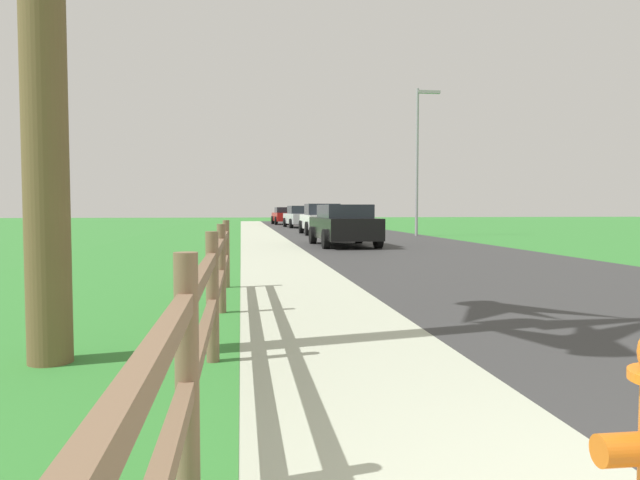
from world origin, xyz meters
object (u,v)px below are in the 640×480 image
Objects in this scene: street_lamp at (419,150)px; parked_car_red at (285,216)px; parked_suv_black at (344,225)px; parked_car_white at (322,219)px; parked_car_silver at (301,217)px.

parked_car_red is at bearing 102.72° from street_lamp.
street_lamp is at bearing -77.28° from parked_car_red.
street_lamp reaches higher than parked_suv_black.
parked_car_silver is (-0.01, 10.80, -0.03)m from parked_car_white.
parked_car_silver is at bearing 108.26° from street_lamp.
street_lamp is at bearing -71.74° from parked_car_silver.
parked_car_silver reaches higher than parked_car_red.
parked_car_red is at bearing 89.95° from parked_suv_black.
street_lamp is at bearing -29.25° from parked_car_white.
parked_car_silver is at bearing 90.07° from parked_car_white.
parked_car_red is (0.03, 28.35, -0.03)m from parked_suv_black.
street_lamp is at bearing 54.96° from parked_suv_black.
parked_suv_black is at bearing -125.04° from street_lamp.
parked_suv_black is at bearing -91.41° from parked_car_silver.
parked_car_silver is (0.49, 20.17, -0.01)m from parked_suv_black.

